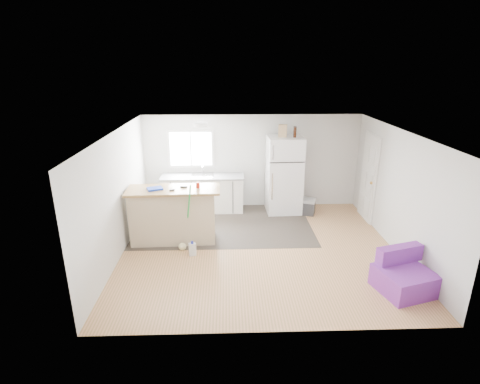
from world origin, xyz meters
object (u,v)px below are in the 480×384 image
(purple_seat, at_px, (403,276))
(cardboard_box, at_px, (283,131))
(cooler, at_px, (305,206))
(peninsula, at_px, (173,215))
(red_cup, at_px, (198,185))
(blue_tray, at_px, (155,189))
(bottle_right, at_px, (295,131))
(cleaner_jug, at_px, (192,249))
(bottle_left, at_px, (295,132))
(kitchen_cabinets, at_px, (203,193))
(refrigerator, at_px, (284,175))
(mop, at_px, (184,239))

(purple_seat, bearing_deg, cardboard_box, 97.84)
(cooler, distance_m, cardboard_box, 1.97)
(peninsula, bearing_deg, red_cup, 2.15)
(blue_tray, xyz_separation_m, bottle_right, (3.12, 1.67, 0.86))
(cleaner_jug, distance_m, blue_tray, 1.46)
(blue_tray, xyz_separation_m, bottle_left, (3.10, 1.56, 0.86))
(cardboard_box, bearing_deg, bottle_left, -11.29)
(kitchen_cabinets, distance_m, purple_seat, 5.13)
(refrigerator, bearing_deg, bottle_right, 0.27)
(cleaner_jug, bearing_deg, refrigerator, 33.94)
(cleaner_jug, xyz_separation_m, bottle_right, (2.34, 2.31, 1.91))
(kitchen_cabinets, xyz_separation_m, peninsula, (-0.52, -1.71, 0.12))
(kitchen_cabinets, bearing_deg, purple_seat, -46.12)
(peninsula, xyz_separation_m, mop, (0.24, -0.40, -0.36))
(peninsula, xyz_separation_m, blue_tray, (-0.34, -0.04, 0.60))
(cleaner_jug, height_order, mop, mop)
(mop, relative_size, red_cup, 11.70)
(purple_seat, distance_m, bottle_left, 4.14)
(bottle_right, bearing_deg, purple_seat, -70.46)
(peninsula, relative_size, purple_seat, 1.91)
(mop, bearing_deg, bottle_right, 6.08)
(red_cup, height_order, bottle_right, bottle_right)
(peninsula, relative_size, bottle_left, 7.71)
(cleaner_jug, bearing_deg, kitchen_cabinets, 74.77)
(cooler, relative_size, blue_tray, 2.02)
(cleaner_jug, height_order, cardboard_box, cardboard_box)
(kitchen_cabinets, height_order, cardboard_box, cardboard_box)
(mop, bearing_deg, kitchen_cabinets, 50.05)
(mop, xyz_separation_m, bottle_right, (2.54, 2.03, 1.81))
(kitchen_cabinets, relative_size, peninsula, 1.08)
(refrigerator, xyz_separation_m, mop, (-2.32, -2.02, -0.73))
(refrigerator, relative_size, bottle_left, 7.68)
(refrigerator, relative_size, bottle_right, 7.68)
(bottle_left, bearing_deg, bottle_right, 82.29)
(peninsula, distance_m, bottle_left, 3.48)
(peninsula, distance_m, cardboard_box, 3.29)
(mop, height_order, bottle_left, bottle_left)
(refrigerator, xyz_separation_m, cleaner_jug, (-2.12, -2.30, -0.83))
(peninsula, distance_m, blue_tray, 0.69)
(purple_seat, height_order, red_cup, red_cup)
(cooler, xyz_separation_m, bottle_right, (-0.30, 0.23, 1.84))
(cleaner_jug, relative_size, blue_tray, 1.02)
(peninsula, height_order, cooler, peninsula)
(cooler, height_order, red_cup, red_cup)
(refrigerator, distance_m, purple_seat, 3.97)
(cooler, xyz_separation_m, bottle_left, (-0.32, 0.12, 1.84))
(bottle_right, bearing_deg, refrigerator, -177.56)
(peninsula, relative_size, refrigerator, 1.00)
(mop, distance_m, cardboard_box, 3.51)
(cleaner_jug, xyz_separation_m, cardboard_box, (2.04, 2.26, 1.94))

